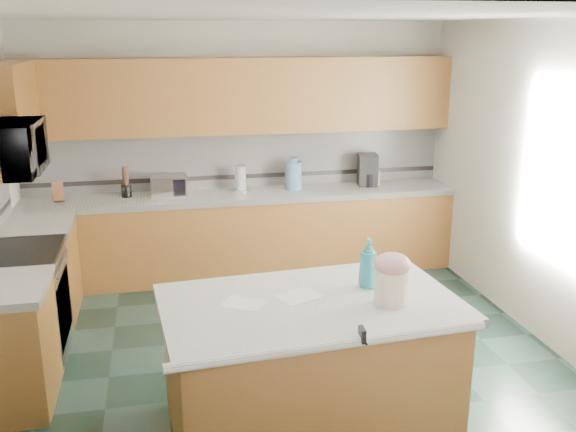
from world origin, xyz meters
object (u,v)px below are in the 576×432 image
object	(u,v)px
island_top	(310,305)
toaster_oven	(169,186)
treat_jar	(391,286)
knife_block	(58,192)
island_base	(310,369)
coffee_maker	(367,170)
soap_bottle_island	(368,263)

from	to	relation	value
island_top	toaster_oven	world-z (taller)	toaster_oven
toaster_oven	treat_jar	bearing A→B (deg)	-68.64
knife_block	toaster_oven	distance (m)	1.12
island_base	treat_jar	size ratio (longest dim) A/B	8.00
knife_block	island_top	bearing A→B (deg)	-67.89
island_base	coffee_maker	distance (m)	3.38
knife_block	coffee_maker	bearing A→B (deg)	-10.28
knife_block	coffee_maker	xyz separation A→B (m)	(3.31, 0.03, 0.08)
treat_jar	knife_block	bearing A→B (deg)	140.66
island_base	treat_jar	distance (m)	0.79
island_top	knife_block	distance (m)	3.55
island_top	soap_bottle_island	bearing A→B (deg)	14.75
treat_jar	toaster_oven	xyz separation A→B (m)	(-1.31, 3.11, -0.01)
treat_jar	toaster_oven	distance (m)	3.38
island_base	treat_jar	world-z (taller)	treat_jar
island_base	toaster_oven	distance (m)	3.14
treat_jar	knife_block	xyz separation A→B (m)	(-2.42, 3.11, -0.01)
soap_bottle_island	island_base	bearing A→B (deg)	-154.54
island_base	island_top	xyz separation A→B (m)	(0.00, -0.00, 0.46)
toaster_oven	coffee_maker	xyz separation A→B (m)	(2.20, 0.03, 0.07)
island_top	toaster_oven	xyz separation A→B (m)	(-0.81, 2.98, 0.14)
soap_bottle_island	toaster_oven	distance (m)	3.09
island_top	toaster_oven	bearing A→B (deg)	100.76
island_base	treat_jar	bearing A→B (deg)	-19.69
knife_block	coffee_maker	size ratio (longest dim) A/B	0.56
soap_bottle_island	toaster_oven	world-z (taller)	soap_bottle_island
treat_jar	soap_bottle_island	size ratio (longest dim) A/B	0.66
island_top	treat_jar	distance (m)	0.53
toaster_oven	coffee_maker	size ratio (longest dim) A/B	1.05
island_top	coffee_maker	distance (m)	3.32
island_base	knife_block	world-z (taller)	knife_block
treat_jar	toaster_oven	size ratio (longest dim) A/B	0.61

